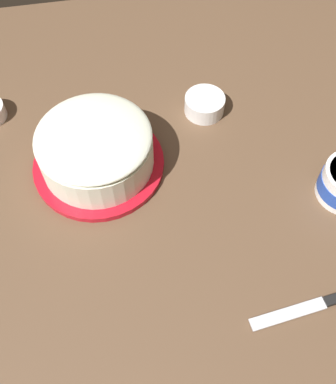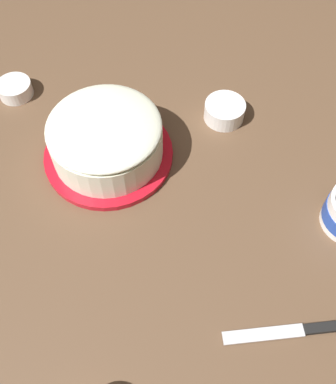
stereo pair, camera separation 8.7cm
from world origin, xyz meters
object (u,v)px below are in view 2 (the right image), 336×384
sprinkle_bowl_yellow (225,110)px  frosted_cake (106,140)px  sprinkle_bowl_blue (15,89)px  spreading_knife (303,330)px

sprinkle_bowl_yellow → frosted_cake: bearing=113.8°
sprinkle_bowl_yellow → sprinkle_bowl_blue: sprinkle_bowl_yellow is taller
spreading_knife → sprinkle_bowl_blue: bearing=46.8°
frosted_cake → sprinkle_bowl_blue: size_ratio=3.46×
sprinkle_bowl_yellow → sprinkle_bowl_blue: 0.50m
spreading_knife → sprinkle_bowl_blue: (0.56, 0.60, 0.01)m
frosted_cake → sprinkle_bowl_yellow: 0.28m
sprinkle_bowl_blue → spreading_knife: bearing=-133.2°
frosted_cake → sprinkle_bowl_yellow: frosted_cake is taller
sprinkle_bowl_yellow → sprinkle_bowl_blue: size_ratio=1.14×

